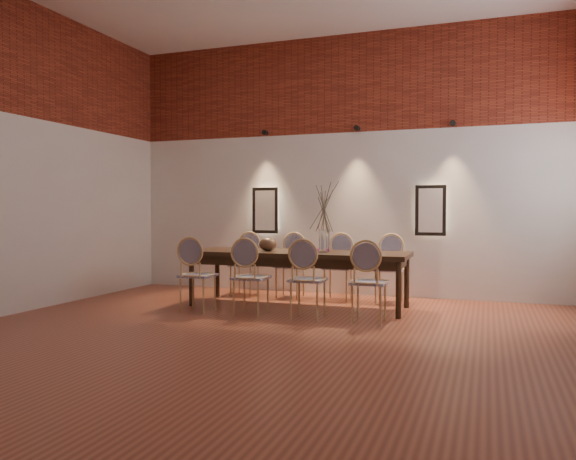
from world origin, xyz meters
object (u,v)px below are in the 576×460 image
(chair_near_d, at_px, (369,282))
(chair_far_d, at_px, (389,269))
(chair_near_a, at_px, (198,275))
(book, at_px, (311,250))
(bowl, at_px, (268,244))
(vase, at_px, (324,241))
(chair_far_c, at_px, (338,268))
(dining_table, at_px, (298,279))
(chair_far_a, at_px, (245,264))
(chair_near_c, at_px, (308,280))
(chair_near_b, at_px, (251,277))
(chair_far_b, at_px, (290,266))

(chair_near_d, height_order, chair_far_d, same)
(chair_near_a, distance_m, chair_near_d, 2.22)
(book, bearing_deg, bowl, -160.38)
(vase, bearing_deg, bowl, -175.67)
(chair_far_c, bearing_deg, chair_far_d, -180.00)
(dining_table, height_order, bowl, bowl)
(chair_far_a, distance_m, book, 1.42)
(chair_far_c, relative_size, bowl, 3.92)
(chair_near_a, distance_m, book, 1.56)
(vase, bearing_deg, dining_table, -179.34)
(chair_near_c, bearing_deg, chair_near_b, -180.00)
(chair_far_d, bearing_deg, dining_table, 34.27)
(chair_near_a, height_order, chair_far_c, same)
(chair_near_c, bearing_deg, chair_near_d, 0.00)
(chair_far_a, xyz_separation_m, book, (1.25, -0.60, 0.30))
(vase, bearing_deg, chair_near_c, -89.02)
(chair_near_d, xyz_separation_m, chair_far_d, (-0.02, 1.51, 0.00))
(chair_near_b, bearing_deg, dining_table, 63.93)
(chair_near_c, relative_size, vase, 3.13)
(dining_table, height_order, chair_near_b, chair_near_b)
(chair_far_c, bearing_deg, chair_near_c, 90.00)
(chair_far_c, bearing_deg, dining_table, 63.93)
(chair_near_d, relative_size, chair_far_b, 1.00)
(chair_near_b, bearing_deg, bowl, 93.65)
(chair_near_b, bearing_deg, book, 60.52)
(chair_near_a, bearing_deg, chair_near_b, 0.00)
(chair_near_b, relative_size, book, 3.62)
(chair_near_d, distance_m, chair_far_c, 1.68)
(chair_near_b, height_order, chair_far_a, same)
(dining_table, xyz_separation_m, bowl, (-0.41, -0.05, 0.46))
(chair_far_a, xyz_separation_m, chair_far_c, (1.48, 0.02, 0.00))
(book, bearing_deg, chair_near_b, -118.81)
(bowl, bearing_deg, chair_far_a, 131.42)
(chair_near_a, xyz_separation_m, chair_far_a, (-0.02, 1.51, 0.00))
(chair_near_a, bearing_deg, chair_far_b, 63.93)
(chair_near_a, xyz_separation_m, chair_near_d, (2.22, 0.03, 0.00))
(chair_near_c, height_order, vase, vase)
(chair_near_c, distance_m, chair_far_c, 1.51)
(book, bearing_deg, chair_near_d, -41.94)
(chair_far_b, bearing_deg, chair_near_a, 63.93)
(chair_near_d, height_order, chair_far_b, same)
(dining_table, height_order, chair_near_a, chair_near_a)
(vase, bearing_deg, chair_far_b, 134.87)
(chair_near_d, distance_m, bowl, 1.72)
(chair_far_d, bearing_deg, vase, 45.46)
(chair_near_c, xyz_separation_m, book, (-0.24, 0.89, 0.30))
(dining_table, relative_size, chair_near_c, 3.14)
(chair_near_b, height_order, chair_near_c, same)
(chair_near_d, height_order, bowl, chair_near_d)
(dining_table, distance_m, bowl, 0.62)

